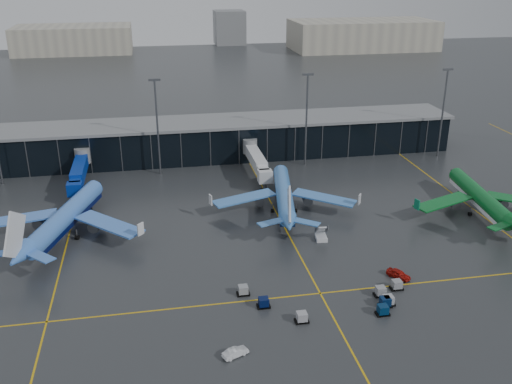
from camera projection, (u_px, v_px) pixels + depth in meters
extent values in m
plane|color=#282B2D|center=(248.00, 257.00, 109.80)|extent=(600.00, 600.00, 0.00)
cube|color=black|center=(211.00, 140.00, 164.34)|extent=(140.00, 16.00, 10.00)
cube|color=slate|center=(210.00, 122.00, 162.35)|extent=(142.00, 17.00, 0.80)
cylinder|color=#595B60|center=(83.00, 156.00, 150.51)|extent=(4.00, 4.00, 4.00)
cube|color=navy|center=(78.00, 176.00, 138.52)|extent=(3.00, 24.00, 3.00)
cylinder|color=#595B60|center=(76.00, 200.00, 132.87)|extent=(1.00, 1.00, 2.60)
cylinder|color=#595B60|center=(250.00, 146.00, 158.25)|extent=(4.00, 4.00, 4.00)
cube|color=silver|center=(259.00, 165.00, 146.27)|extent=(3.00, 24.00, 3.00)
cylinder|color=#595B60|center=(265.00, 186.00, 140.61)|extent=(1.00, 1.00, 2.60)
cylinder|color=#595B60|center=(158.00, 129.00, 148.01)|extent=(0.50, 0.50, 25.00)
cube|color=#595B60|center=(154.00, 80.00, 143.23)|extent=(3.00, 0.40, 0.60)
cylinder|color=#595B60|center=(306.00, 121.00, 154.90)|extent=(0.50, 0.50, 25.00)
cube|color=#595B60|center=(308.00, 74.00, 150.11)|extent=(3.00, 0.40, 0.60)
cylinder|color=#595B60|center=(442.00, 114.00, 161.78)|extent=(0.50, 0.50, 25.00)
cube|color=#595B60|center=(448.00, 69.00, 156.99)|extent=(3.00, 0.40, 0.60)
cube|color=#B2AD99|center=(362.00, 35.00, 363.69)|extent=(90.00, 42.00, 18.00)
cube|color=#B2AD99|center=(74.00, 39.00, 351.29)|extent=(70.00, 38.00, 16.00)
cube|color=#B2AD99|center=(229.00, 27.00, 385.57)|extent=(20.00, 20.00, 22.00)
cube|color=gold|center=(71.00, 227.00, 121.98)|extent=(0.30, 120.00, 0.02)
cube|color=gold|center=(276.00, 212.00, 129.72)|extent=(0.30, 120.00, 0.02)
cube|color=gold|center=(458.00, 197.00, 137.46)|extent=(0.30, 120.00, 0.02)
cube|color=gold|center=(320.00, 293.00, 97.87)|extent=(220.00, 0.30, 0.02)
cube|color=black|center=(380.00, 295.00, 97.14)|extent=(2.20, 1.50, 0.36)
cube|color=gray|center=(381.00, 291.00, 96.85)|extent=(1.60, 1.50, 1.50)
cube|color=black|center=(385.00, 305.00, 94.09)|extent=(2.20, 1.50, 0.36)
cube|color=#051A3E|center=(385.00, 302.00, 93.80)|extent=(1.60, 1.50, 1.50)
cube|color=black|center=(388.00, 304.00, 94.54)|extent=(2.20, 1.50, 0.36)
cube|color=#95989E|center=(388.00, 300.00, 94.25)|extent=(1.60, 1.50, 1.50)
cube|color=black|center=(396.00, 288.00, 99.07)|extent=(2.20, 1.50, 0.36)
cube|color=gray|center=(397.00, 284.00, 98.78)|extent=(1.60, 1.50, 1.50)
cube|color=black|center=(264.00, 306.00, 93.92)|extent=(2.20, 1.50, 0.36)
cube|color=#041039|center=(264.00, 302.00, 93.63)|extent=(1.60, 1.50, 1.50)
cube|color=black|center=(302.00, 321.00, 90.09)|extent=(2.20, 1.50, 0.36)
cube|color=#919299|center=(302.00, 317.00, 89.80)|extent=(1.60, 1.50, 1.50)
cube|color=black|center=(243.00, 294.00, 97.44)|extent=(2.20, 1.50, 0.36)
cube|color=gray|center=(243.00, 290.00, 97.15)|extent=(1.60, 1.50, 1.50)
cube|color=black|center=(382.00, 314.00, 91.93)|extent=(2.20, 1.50, 0.36)
cube|color=#052244|center=(383.00, 310.00, 91.64)|extent=(1.60, 1.50, 1.50)
cube|color=silver|center=(321.00, 238.00, 116.70)|extent=(2.57, 3.44, 0.80)
cube|color=silver|center=(321.00, 229.00, 115.98)|extent=(1.93, 3.01, 2.29)
imported|color=#A4130C|center=(399.00, 274.00, 102.40)|extent=(3.96, 4.75, 1.53)
imported|color=silver|center=(235.00, 352.00, 82.13)|extent=(4.17, 2.83, 1.30)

